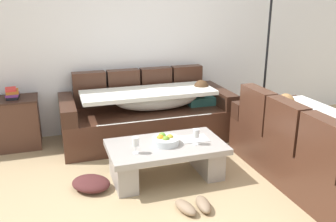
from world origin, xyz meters
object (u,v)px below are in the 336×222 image
object	(u,v)px
open_magazine	(194,139)
floor_lamp	(266,50)
side_cabinet	(10,124)
coffee_table	(166,157)
fruit_bowl	(165,140)
crumpled_garment	(91,183)
couch_along_wall	(149,114)
wine_glass_near_right	(196,134)
couch_near_window	(312,149)
book_stack_on_cabinet	(12,93)
pair_of_shoes	(194,206)
wine_glass_near_left	(136,142)

from	to	relation	value
open_magazine	floor_lamp	xyz separation A→B (m)	(1.48, 1.05, 0.73)
side_cabinet	coffee_table	bearing A→B (deg)	-39.92
fruit_bowl	crumpled_garment	bearing A→B (deg)	-179.61
couch_along_wall	wine_glass_near_right	xyz separation A→B (m)	(0.17, -1.22, 0.16)
side_cabinet	crumpled_garment	xyz separation A→B (m)	(0.82, -1.35, -0.26)
fruit_bowl	floor_lamp	world-z (taller)	floor_lamp
floor_lamp	couch_along_wall	bearing A→B (deg)	178.69
couch_near_window	fruit_bowl	bearing A→B (deg)	70.85
wine_glass_near_right	side_cabinet	xyz separation A→B (m)	(-1.90, 1.45, -0.17)
book_stack_on_cabinet	couch_near_window	bearing A→B (deg)	-31.92
open_magazine	fruit_bowl	bearing A→B (deg)	-170.78
couch_along_wall	side_cabinet	size ratio (longest dim) A/B	3.06
couch_near_window	side_cabinet	world-z (taller)	couch_near_window
fruit_bowl	pair_of_shoes	bearing A→B (deg)	-85.11
wine_glass_near_left	side_cabinet	bearing A→B (deg)	130.65
couch_near_window	pair_of_shoes	distance (m)	1.41
pair_of_shoes	open_magazine	bearing A→B (deg)	68.57
wine_glass_near_right	pair_of_shoes	xyz separation A→B (m)	(-0.24, -0.57, -0.45)
couch_along_wall	coffee_table	bearing A→B (deg)	-96.22
fruit_bowl	side_cabinet	size ratio (longest dim) A/B	0.39
couch_along_wall	coffee_table	world-z (taller)	couch_along_wall
coffee_table	side_cabinet	size ratio (longest dim) A/B	1.67
side_cabinet	fruit_bowl	bearing A→B (deg)	-39.93
coffee_table	book_stack_on_cabinet	bearing A→B (deg)	138.64
fruit_bowl	coffee_table	bearing A→B (deg)	-38.27
crumpled_garment	coffee_table	bearing A→B (deg)	-0.00
couch_along_wall	floor_lamp	distance (m)	1.86
coffee_table	side_cabinet	bearing A→B (deg)	140.08
wine_glass_near_right	wine_glass_near_left	bearing A→B (deg)	-178.03
fruit_bowl	open_magazine	size ratio (longest dim) A/B	1.00
couch_along_wall	book_stack_on_cabinet	xyz separation A→B (m)	(-1.66, 0.23, 0.37)
couch_near_window	book_stack_on_cabinet	distance (m)	3.51
floor_lamp	pair_of_shoes	bearing A→B (deg)	-135.02
couch_near_window	side_cabinet	bearing A→B (deg)	58.77
side_cabinet	book_stack_on_cabinet	xyz separation A→B (m)	(0.07, 0.00, 0.38)
open_magazine	book_stack_on_cabinet	world-z (taller)	book_stack_on_cabinet
couch_near_window	crumpled_garment	size ratio (longest dim) A/B	4.88
fruit_bowl	open_magazine	distance (m)	0.34
pair_of_shoes	floor_lamp	bearing A→B (deg)	44.98
side_cabinet	open_magazine	bearing A→B (deg)	-34.20
couch_along_wall	crumpled_garment	world-z (taller)	couch_along_wall
couch_near_window	side_cabinet	xyz separation A→B (m)	(-3.03, 1.84, -0.01)
book_stack_on_cabinet	fruit_bowl	bearing A→B (deg)	-41.37
couch_along_wall	book_stack_on_cabinet	world-z (taller)	couch_along_wall
coffee_table	crumpled_garment	xyz separation A→B (m)	(-0.79, 0.00, -0.18)
wine_glass_near_right	book_stack_on_cabinet	distance (m)	2.34
couch_near_window	book_stack_on_cabinet	size ratio (longest dim) A/B	8.87
floor_lamp	pair_of_shoes	size ratio (longest dim) A/B	5.72
fruit_bowl	crumpled_garment	world-z (taller)	fruit_bowl
book_stack_on_cabinet	floor_lamp	size ratio (longest dim) A/B	0.11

